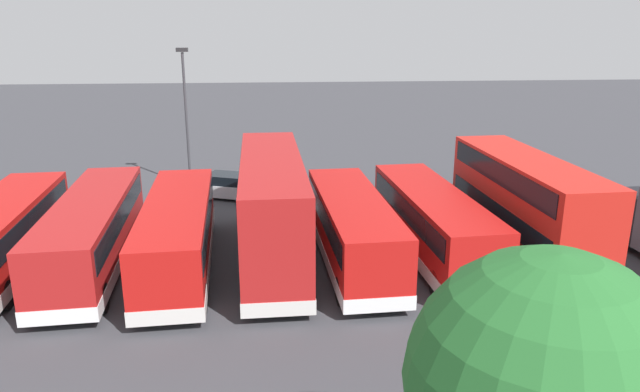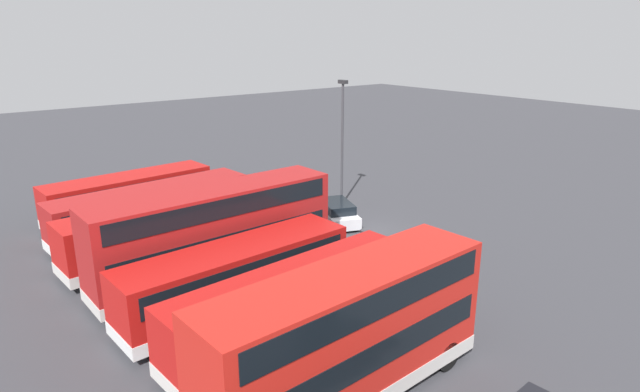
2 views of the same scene
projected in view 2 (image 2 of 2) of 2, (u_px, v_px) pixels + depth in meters
ground_plane at (364, 232)px, 32.37m from camera, size 140.00×140.00×0.00m
bus_double_decker_near_end at (348, 333)px, 16.95m from camera, size 3.08×10.58×4.55m
bus_single_deck_second at (296, 305)px, 20.43m from camera, size 3.31×10.97×2.95m
bus_single_deck_third at (237, 276)px, 22.84m from camera, size 3.12×10.58×2.95m
bus_double_decker_fourth at (215, 231)px, 25.61m from camera, size 2.89×12.13×4.55m
bus_single_deck_fifth at (169, 228)px, 28.40m from camera, size 3.28×11.28×2.95m
bus_single_deck_sixth at (153, 209)px, 31.46m from camera, size 3.42×11.81×2.95m
bus_single_deck_seventh at (130, 196)px, 34.02m from camera, size 3.29×10.51×2.95m
car_hatchback_silver at (336, 212)px, 33.81m from camera, size 4.78×3.25×1.43m
lamp_post_tall at (342, 134)px, 36.06m from camera, size 0.70×0.30×8.58m
waste_bin_yellow at (366, 238)px, 30.21m from camera, size 0.60×0.60×0.95m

